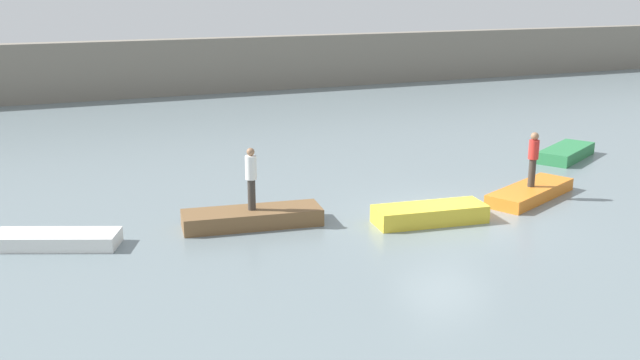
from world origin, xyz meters
TOP-DOWN VIEW (x-y plane):
  - ground_plane at (0.00, 0.00)m, footprint 120.00×120.00m
  - embankment_wall at (0.00, 26.97)m, footprint 80.00×1.20m
  - rowboat_white at (-10.64, 1.87)m, footprint 3.38×2.20m
  - rowboat_brown at (-5.41, 1.50)m, footprint 4.03×1.71m
  - rowboat_yellow at (-0.65, -0.21)m, footprint 3.34×1.50m
  - rowboat_orange at (3.55, 0.61)m, footprint 3.89×2.61m
  - rowboat_green at (8.33, 4.45)m, footprint 3.34×2.58m
  - person_red_shirt at (3.55, 0.61)m, footprint 0.32×0.32m
  - person_white_shirt at (-5.41, 1.50)m, footprint 0.32×0.32m

SIDE VIEW (x-z plane):
  - ground_plane at x=0.00m, z-range 0.00..0.00m
  - rowboat_white at x=-10.64m, z-range 0.00..0.38m
  - rowboat_orange at x=3.55m, z-range 0.00..0.39m
  - rowboat_green at x=8.33m, z-range 0.00..0.46m
  - rowboat_brown at x=-5.41m, z-range 0.00..0.47m
  - rowboat_yellow at x=-0.65m, z-range 0.00..0.51m
  - person_red_shirt at x=3.55m, z-range 0.50..2.26m
  - person_white_shirt at x=-5.41m, z-range 0.57..2.35m
  - embankment_wall at x=0.00m, z-range 0.00..3.36m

